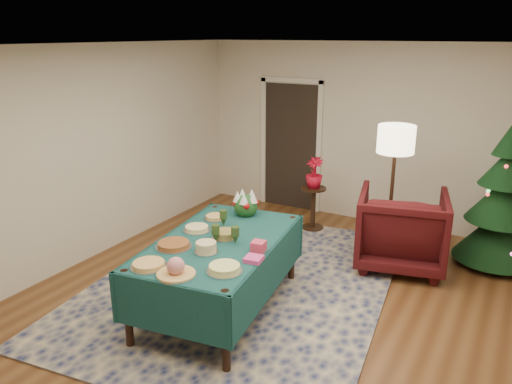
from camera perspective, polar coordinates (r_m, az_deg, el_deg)
The scene contains 23 objects.
room_shell at distance 4.43m, azimuth 3.35°, elevation -1.52°, with size 7.00×7.00×7.00m.
doorway at distance 8.20m, azimuth 3.99°, elevation 5.63°, with size 1.08×0.04×2.16m.
rug at distance 5.95m, azimuth -1.51°, elevation -10.36°, with size 3.20×4.20×0.02m, color navy.
buffet_table at distance 5.18m, azimuth -4.23°, elevation -7.13°, with size 1.45×2.18×0.79m.
platter_0 at distance 4.64m, azimuth -12.17°, elevation -8.14°, with size 0.34×0.34×0.05m.
platter_1 at distance 4.43m, azimuth -9.15°, elevation -8.62°, with size 0.35×0.35×0.17m.
platter_2 at distance 4.47m, azimuth -3.62°, elevation -8.73°, with size 0.32×0.32×0.07m.
platter_3 at distance 5.00m, azimuth -9.40°, elevation -5.99°, with size 0.36×0.36×0.05m.
platter_4 at distance 4.84m, azimuth -5.72°, elevation -6.32°, with size 0.23×0.23×0.11m.
platter_5 at distance 5.37m, azimuth -6.79°, elevation -4.19°, with size 0.29×0.29×0.05m.
platter_6 at distance 5.16m, azimuth -3.58°, elevation -4.88°, with size 0.28×0.28×0.08m.
platter_7 at distance 5.69m, azimuth -4.65°, elevation -2.89°, with size 0.26×0.26×0.04m.
goblet_0 at distance 5.45m, azimuth -3.74°, elevation -2.95°, with size 0.08×0.08×0.18m.
goblet_1 at distance 4.99m, azimuth -2.39°, elevation -4.92°, with size 0.08×0.08×0.18m.
goblet_2 at distance 5.05m, azimuth -4.65°, elevation -4.67°, with size 0.08×0.08×0.18m.
napkin_stack at distance 4.66m, azimuth -0.27°, elevation -7.66°, with size 0.16×0.16×0.04m, color #E33F92.
gift_box at distance 4.84m, azimuth 0.29°, elevation -6.25°, with size 0.13×0.13×0.11m, color #D63B5B.
centerpiece at distance 5.75m, azimuth -1.18°, elevation -1.34°, with size 0.29×0.29×0.33m.
armchair at distance 6.43m, azimuth 16.30°, elevation -3.71°, with size 1.04×0.98×1.07m, color #400D10.
floor_lamp at distance 6.08m, azimuth 15.64°, elevation 4.83°, with size 0.43×0.43×1.79m.
side_table at distance 7.45m, azimuth 6.54°, elevation -1.95°, with size 0.36×0.36×0.65m.
potted_plant at distance 7.31m, azimuth 6.66°, elevation 1.46°, with size 0.25×0.45×0.25m, color red.
christmas_tree at distance 6.81m, azimuth 26.27°, elevation -1.14°, with size 1.30×1.30×1.83m.
Camera 1 is at (1.82, -3.77, 2.81)m, focal length 35.00 mm.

